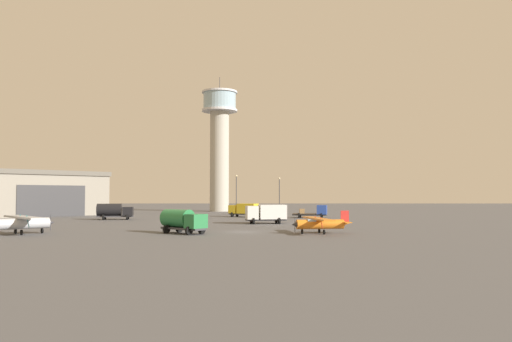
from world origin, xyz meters
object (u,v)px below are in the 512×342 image
object	(u,v)px
airplane_orange	(321,223)
truck_fuel_tanker_green	(182,220)
light_post_east	(279,193)
truck_box_yellow	(244,209)
truck_flatbed_blue	(315,212)
truck_fuel_tanker_black	(114,211)
light_post_north	(236,191)
airplane_silver	(20,222)
truck_box_white	(267,213)
control_tower	(219,138)

from	to	relation	value
airplane_orange	truck_fuel_tanker_green	distance (m)	16.51
truck_fuel_tanker_green	light_post_east	size ratio (longest dim) A/B	0.72
airplane_orange	truck_box_yellow	world-z (taller)	truck_box_yellow
truck_flatbed_blue	truck_box_yellow	bearing A→B (deg)	174.18
truck_fuel_tanker_black	light_post_north	xyz separation A→B (m)	(21.82, 18.59, 3.72)
airplane_silver	truck_box_yellow	size ratio (longest dim) A/B	1.36
airplane_silver	truck_box_yellow	bearing A→B (deg)	19.69
light_post_east	light_post_north	distance (m)	9.66
airplane_orange	truck_flatbed_blue	xyz separation A→B (m)	(3.83, 40.19, -0.02)
truck_fuel_tanker_green	truck_box_yellow	size ratio (longest dim) A/B	0.95
light_post_north	light_post_east	bearing A→B (deg)	5.34
airplane_orange	truck_fuel_tanker_green	xyz separation A→B (m)	(-16.51, 0.00, 0.32)
airplane_silver	truck_box_yellow	distance (m)	52.23
airplane_silver	truck_box_yellow	xyz separation A→B (m)	(24.77, 45.98, 0.14)
truck_box_white	light_post_north	distance (m)	32.19
light_post_east	light_post_north	world-z (taller)	light_post_north
airplane_silver	truck_box_white	size ratio (longest dim) A/B	1.30
control_tower	truck_fuel_tanker_green	xyz separation A→B (m)	(1.97, -79.25, -18.76)
airplane_silver	light_post_east	bearing A→B (deg)	17.04
control_tower	truck_fuel_tanker_green	size ratio (longest dim) A/B	6.15
truck_box_white	light_post_east	bearing A→B (deg)	-106.54
control_tower	truck_fuel_tanker_black	distance (m)	52.19
airplane_orange	light_post_north	xyz separation A→B (m)	(-12.47, 51.76, 4.08)
truck_box_white	light_post_north	xyz separation A→B (m)	(-6.29, 31.36, 3.64)
control_tower	light_post_east	xyz separation A→B (m)	(15.62, -26.59, -15.29)
airplane_silver	truck_fuel_tanker_green	distance (m)	18.85
truck_fuel_tanker_black	light_post_east	size ratio (longest dim) A/B	0.80
control_tower	airplane_orange	xyz separation A→B (m)	(18.48, -79.25, -19.08)
light_post_east	light_post_north	bearing A→B (deg)	-174.66
airplane_orange	light_post_north	world-z (taller)	light_post_north
truck_fuel_tanker_green	truck_box_white	xyz separation A→B (m)	(10.32, 20.41, 0.12)
truck_box_yellow	truck_fuel_tanker_black	world-z (taller)	truck_fuel_tanker_black
airplane_silver	light_post_east	size ratio (longest dim) A/B	1.03
truck_box_yellow	truck_fuel_tanker_green	bearing A→B (deg)	106.23
truck_flatbed_blue	truck_fuel_tanker_green	world-z (taller)	truck_fuel_tanker_green
airplane_orange	light_post_east	size ratio (longest dim) A/B	1.09
airplane_silver	truck_flatbed_blue	bearing A→B (deg)	4.76
truck_box_white	light_post_east	world-z (taller)	light_post_east
truck_box_white	truck_fuel_tanker_black	world-z (taller)	truck_box_white
truck_fuel_tanker_green	airplane_silver	bearing A→B (deg)	-136.23
airplane_orange	airplane_silver	distance (m)	35.33
airplane_orange	truck_fuel_tanker_black	world-z (taller)	truck_fuel_tanker_black
truck_box_white	light_post_north	bearing A→B (deg)	-89.31
truck_box_yellow	light_post_north	size ratio (longest dim) A/B	0.71
airplane_orange	airplane_silver	bearing A→B (deg)	-7.41
truck_box_white	truck_box_yellow	world-z (taller)	truck_box_white
light_post_north	airplane_silver	bearing A→B (deg)	-113.23
truck_fuel_tanker_green	truck_box_yellow	bearing A→B (deg)	121.80
truck_fuel_tanker_green	truck_box_white	size ratio (longest dim) A/B	0.91
truck_box_white	light_post_north	world-z (taller)	light_post_north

